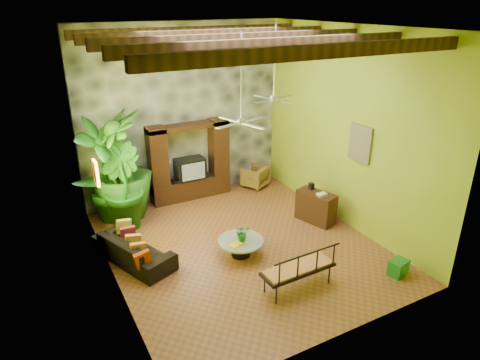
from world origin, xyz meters
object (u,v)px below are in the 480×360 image
sofa (134,249)px  side_console (316,207)px  wicker_armchair (255,176)px  coffee_table (241,245)px  ceiling_fan_front (241,112)px  green_bin (398,268)px  iron_bench (300,268)px  tall_plant_c (120,165)px  tall_plant_b (121,187)px  ceiling_fan_back (274,90)px  tall_plant_a (104,172)px  entertainment_center (190,167)px

sofa → side_console: (4.80, -0.42, 0.11)m
sofa → side_console: size_ratio=2.02×
sofa → wicker_armchair: bearing=-83.9°
coffee_table → ceiling_fan_front: bearing=-39.1°
green_bin → iron_bench: bearing=165.0°
iron_bench → sofa: bearing=133.9°
tall_plant_c → coffee_table: 3.98m
green_bin → tall_plant_b: bearing=132.8°
wicker_armchair → green_bin: wicker_armchair is taller
ceiling_fan_back → wicker_armchair: bearing=73.9°
wicker_armchair → side_console: size_ratio=0.70×
ceiling_fan_front → ceiling_fan_back: size_ratio=1.00×
ceiling_fan_front → iron_bench: (0.43, -1.70, -2.87)m
wicker_armchair → green_bin: size_ratio=1.82×
wicker_armchair → ceiling_fan_back: bearing=46.4°
wicker_armchair → iron_bench: bearing=42.2°
tall_plant_a → entertainment_center: bearing=8.3°
ceiling_fan_back → tall_plant_c: ceiling_fan_back is taller
ceiling_fan_back → coffee_table: size_ratio=1.75×
sofa → tall_plant_a: bearing=-20.4°
sofa → wicker_armchair: wicker_armchair is taller
tall_plant_c → coffee_table: bearing=-60.9°
ceiling_fan_front → side_console: ceiling_fan_front is taller
entertainment_center → ceiling_fan_front: bearing=-93.2°
ceiling_fan_back → coffee_table: bearing=-138.6°
ceiling_fan_back → iron_bench: bearing=-112.5°
side_console → entertainment_center: bearing=111.1°
ceiling_fan_front → sofa: size_ratio=0.89×
entertainment_center → tall_plant_c: bearing=-173.8°
tall_plant_c → side_console: bearing=-32.3°
ceiling_fan_back → tall_plant_a: size_ratio=0.66×
entertainment_center → wicker_armchair: entertainment_center is taller
tall_plant_b → coffee_table: tall_plant_b is taller
wicker_armchair → coffee_table: wicker_armchair is taller
ceiling_fan_back → sofa: (-4.05, -0.65, -3.10)m
ceiling_fan_front → tall_plant_b: ceiling_fan_front is taller
sofa → iron_bench: 3.78m
wicker_armchair → side_console: 2.80m
side_console → tall_plant_b: bearing=137.5°
tall_plant_b → side_console: bearing=-25.6°
tall_plant_a → green_bin: (4.91, -5.45, -1.24)m
wicker_armchair → iron_bench: (-1.86, -5.02, 0.20)m
sofa → ceiling_fan_front: bearing=-134.3°
sofa → tall_plant_c: 2.66m
coffee_table → green_bin: bearing=-41.1°
tall_plant_b → coffee_table: 3.47m
tall_plant_c → tall_plant_b: bearing=-104.2°
green_bin → tall_plant_c: bearing=128.6°
green_bin → tall_plant_a: bearing=132.0°
ceiling_fan_front → tall_plant_c: bearing=119.2°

